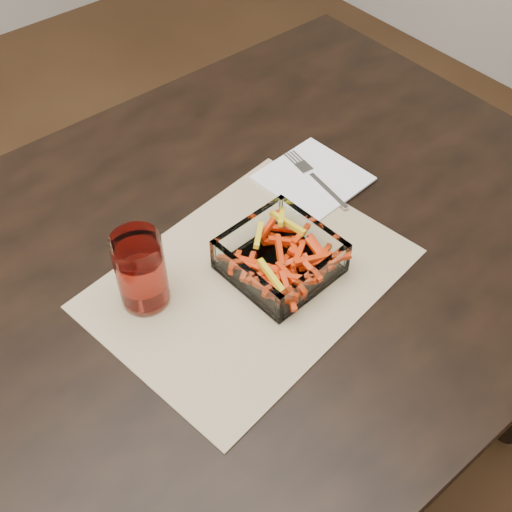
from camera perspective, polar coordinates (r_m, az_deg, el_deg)
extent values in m
plane|color=#331E0F|center=(1.60, -6.34, -20.93)|extent=(4.50, 4.50, 0.00)
cube|color=black|center=(0.96, -9.99, -4.98)|extent=(1.60, 0.90, 0.03)
cylinder|color=black|center=(1.73, 5.13, 7.37)|extent=(0.06, 0.06, 0.72)
cube|color=tan|center=(0.96, -0.48, -1.99)|extent=(0.49, 0.39, 0.00)
cube|color=white|center=(0.97, 2.12, -0.99)|extent=(0.16, 0.16, 0.01)
cube|color=white|center=(0.98, -0.65, 2.15)|extent=(0.15, 0.02, 0.06)
cube|color=white|center=(0.92, 5.17, -2.37)|extent=(0.15, 0.02, 0.06)
cube|color=white|center=(0.92, -0.90, -2.22)|extent=(0.02, 0.15, 0.06)
cube|color=white|center=(0.98, 5.02, 2.01)|extent=(0.02, 0.15, 0.06)
cylinder|color=white|center=(0.90, -10.21, -1.28)|extent=(0.07, 0.07, 0.12)
cylinder|color=maroon|center=(0.91, -10.09, -1.85)|extent=(0.06, 0.06, 0.08)
cube|color=white|center=(1.12, 5.11, 6.92)|extent=(0.17, 0.17, 0.00)
cube|color=silver|center=(1.09, 6.45, 5.79)|extent=(0.02, 0.10, 0.00)
cube|color=silver|center=(1.13, 4.27, 7.88)|extent=(0.03, 0.03, 0.00)
cube|color=silver|center=(1.15, 3.00, 8.58)|extent=(0.01, 0.03, 0.00)
cube|color=silver|center=(1.15, 3.25, 8.68)|extent=(0.01, 0.03, 0.00)
cube|color=silver|center=(1.15, 3.50, 8.78)|extent=(0.01, 0.03, 0.00)
cube|color=silver|center=(1.16, 3.75, 8.88)|extent=(0.01, 0.03, 0.00)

